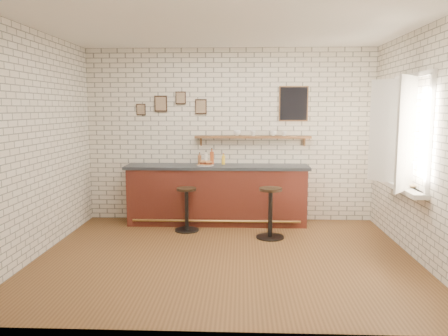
# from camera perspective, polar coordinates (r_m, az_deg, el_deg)

# --- Properties ---
(ground) EXTENTS (5.00, 5.00, 0.00)m
(ground) POSITION_cam_1_polar(r_m,az_deg,el_deg) (5.98, 0.17, -11.45)
(ground) COLOR brown
(ground) RESTS_ON ground
(bar_counter) EXTENTS (3.10, 0.65, 1.01)m
(bar_counter) POSITION_cam_1_polar(r_m,az_deg,el_deg) (7.49, -0.91, -3.47)
(bar_counter) COLOR #541F16
(bar_counter) RESTS_ON ground
(sandwich_plate) EXTENTS (0.28, 0.28, 0.01)m
(sandwich_plate) POSITION_cam_1_polar(r_m,az_deg,el_deg) (7.39, -2.45, 0.37)
(sandwich_plate) COLOR white
(sandwich_plate) RESTS_ON bar_counter
(ciabatta_sandwich) EXTENTS (0.24, 0.17, 0.07)m
(ciabatta_sandwich) POSITION_cam_1_polar(r_m,az_deg,el_deg) (7.38, -2.38, 0.70)
(ciabatta_sandwich) COLOR #B07A48
(ciabatta_sandwich) RESTS_ON sandwich_plate
(potato_chips) EXTENTS (0.25, 0.19, 0.00)m
(potato_chips) POSITION_cam_1_polar(r_m,az_deg,el_deg) (7.39, -2.56, 0.42)
(potato_chips) COLOR #E9A052
(potato_chips) RESTS_ON sandwich_plate
(bitters_bottle_brown) EXTENTS (0.06, 0.06, 0.21)m
(bitters_bottle_brown) POSITION_cam_1_polar(r_m,az_deg,el_deg) (7.56, -3.21, 1.12)
(bitters_bottle_brown) COLOR brown
(bitters_bottle_brown) RESTS_ON bar_counter
(bitters_bottle_white) EXTENTS (0.06, 0.06, 0.23)m
(bitters_bottle_white) POSITION_cam_1_polar(r_m,az_deg,el_deg) (7.54, -2.37, 1.19)
(bitters_bottle_white) COLOR white
(bitters_bottle_white) RESTS_ON bar_counter
(bitters_bottle_amber) EXTENTS (0.07, 0.07, 0.28)m
(bitters_bottle_amber) POSITION_cam_1_polar(r_m,az_deg,el_deg) (7.53, -1.59, 1.35)
(bitters_bottle_amber) COLOR #AB471B
(bitters_bottle_amber) RESTS_ON bar_counter
(condiment_bottle_yellow) EXTENTS (0.06, 0.06, 0.19)m
(condiment_bottle_yellow) POSITION_cam_1_polar(r_m,az_deg,el_deg) (7.53, -0.08, 1.08)
(condiment_bottle_yellow) COLOR yellow
(condiment_bottle_yellow) RESTS_ON bar_counter
(bar_stool_left) EXTENTS (0.39, 0.39, 0.71)m
(bar_stool_left) POSITION_cam_1_polar(r_m,az_deg,el_deg) (7.09, -4.90, -5.20)
(bar_stool_left) COLOR black
(bar_stool_left) RESTS_ON ground
(bar_stool_right) EXTENTS (0.43, 0.43, 0.78)m
(bar_stool_right) POSITION_cam_1_polar(r_m,az_deg,el_deg) (6.71, 6.08, -5.63)
(bar_stool_right) COLOR black
(bar_stool_right) RESTS_ON ground
(wall_shelf) EXTENTS (2.00, 0.18, 0.18)m
(wall_shelf) POSITION_cam_1_polar(r_m,az_deg,el_deg) (7.56, 3.76, 4.05)
(wall_shelf) COLOR brown
(wall_shelf) RESTS_ON ground
(shelf_cup_a) EXTENTS (0.17, 0.17, 0.10)m
(shelf_cup_a) POSITION_cam_1_polar(r_m,az_deg,el_deg) (7.55, 1.73, 4.59)
(shelf_cup_a) COLOR white
(shelf_cup_a) RESTS_ON wall_shelf
(shelf_cup_b) EXTENTS (0.13, 0.13, 0.09)m
(shelf_cup_b) POSITION_cam_1_polar(r_m,az_deg,el_deg) (7.55, 3.84, 4.54)
(shelf_cup_b) COLOR white
(shelf_cup_b) RESTS_ON wall_shelf
(shelf_cup_c) EXTENTS (0.12, 0.12, 0.09)m
(shelf_cup_c) POSITION_cam_1_polar(r_m,az_deg,el_deg) (7.57, 6.47, 4.52)
(shelf_cup_c) COLOR white
(shelf_cup_c) RESTS_ON wall_shelf
(shelf_cup_d) EXTENTS (0.09, 0.09, 0.08)m
(shelf_cup_d) POSITION_cam_1_polar(r_m,az_deg,el_deg) (7.59, 7.84, 4.48)
(shelf_cup_d) COLOR white
(shelf_cup_d) RESTS_ON wall_shelf
(back_wall_decor) EXTENTS (2.96, 0.02, 0.56)m
(back_wall_decor) POSITION_cam_1_polar(r_m,az_deg,el_deg) (7.62, 2.47, 8.36)
(back_wall_decor) COLOR black
(back_wall_decor) RESTS_ON ground
(window_sill) EXTENTS (0.20, 1.35, 0.06)m
(window_sill) POSITION_cam_1_polar(r_m,az_deg,el_deg) (6.42, 22.24, -2.39)
(window_sill) COLOR white
(window_sill) RESTS_ON ground
(casement_window) EXTENTS (0.40, 1.30, 1.56)m
(casement_window) POSITION_cam_1_polar(r_m,az_deg,el_deg) (6.32, 22.23, 4.31)
(casement_window) COLOR white
(casement_window) RESTS_ON ground
(book_lower) EXTENTS (0.27, 0.30, 0.02)m
(book_lower) POSITION_cam_1_polar(r_m,az_deg,el_deg) (6.30, 22.43, -2.20)
(book_lower) COLOR tan
(book_lower) RESTS_ON window_sill
(book_upper) EXTENTS (0.24, 0.28, 0.02)m
(book_upper) POSITION_cam_1_polar(r_m,az_deg,el_deg) (6.33, 22.34, -1.96)
(book_upper) COLOR tan
(book_upper) RESTS_ON book_lower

